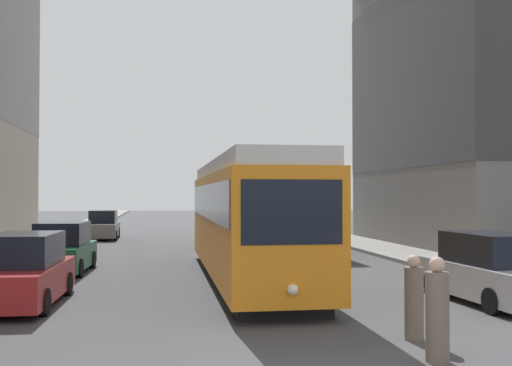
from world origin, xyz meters
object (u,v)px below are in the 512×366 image
at_px(streetcar, 246,216).
at_px(pedestrian_crossing_far, 414,300).
at_px(parked_car_left_mid, 23,272).
at_px(pedestrian_crossing_near, 437,313).
at_px(parked_car_left_far, 62,249).
at_px(transit_bus, 282,211).
at_px(parked_car_left_near, 103,226).
at_px(parked_car_right_far, 489,270).

relative_size(streetcar, pedestrian_crossing_far, 8.90).
relative_size(parked_car_left_mid, pedestrian_crossing_near, 2.70).
bearing_deg(streetcar, pedestrian_crossing_far, -76.49).
relative_size(streetcar, parked_car_left_far, 3.34).
xyz_separation_m(streetcar, transit_bus, (3.79, 12.21, -0.15)).
distance_m(parked_car_left_far, pedestrian_crossing_far, 14.22).
bearing_deg(pedestrian_crossing_far, transit_bus, -135.20).
bearing_deg(parked_car_left_near, parked_car_right_far, -64.65).
relative_size(parked_car_left_far, pedestrian_crossing_near, 2.47).
xyz_separation_m(transit_bus, parked_car_left_mid, (-10.06, -15.83, -1.10)).
relative_size(transit_bus, parked_car_right_far, 2.61).
xyz_separation_m(streetcar, parked_car_right_far, (5.64, -5.25, -1.26)).
distance_m(parked_car_left_mid, parked_car_right_far, 12.01).
distance_m(parked_car_left_near, pedestrian_crossing_near, 30.99).
xyz_separation_m(parked_car_right_far, pedestrian_crossing_near, (-3.88, -4.99, -0.02)).
height_order(parked_car_left_near, parked_car_left_far, same).
bearing_deg(parked_car_left_mid, streetcar, 32.29).
xyz_separation_m(streetcar, pedestrian_crossing_far, (2.02, -8.71, -1.34)).
height_order(parked_car_left_near, pedestrian_crossing_near, parked_car_left_near).
bearing_deg(parked_car_left_mid, pedestrian_crossing_far, -29.30).
bearing_deg(pedestrian_crossing_near, parked_car_left_far, -66.89).
bearing_deg(parked_car_left_near, streetcar, -72.51).
relative_size(streetcar, transit_bus, 1.16).
bearing_deg(parked_car_right_far, parked_car_left_near, -66.47).
xyz_separation_m(streetcar, parked_car_left_mid, (-6.27, -3.62, -1.26)).
bearing_deg(transit_bus, parked_car_left_near, 142.93).
bearing_deg(pedestrian_crossing_near, parked_car_right_far, -136.30).
relative_size(streetcar, parked_car_left_near, 3.04).
distance_m(streetcar, parked_car_left_near, 20.71).
distance_m(transit_bus, pedestrian_crossing_far, 21.03).
bearing_deg(parked_car_left_mid, pedestrian_crossing_near, -37.25).
relative_size(parked_car_left_near, pedestrian_crossing_far, 2.93).
relative_size(transit_bus, pedestrian_crossing_near, 7.12).
height_order(parked_car_left_near, parked_car_right_far, same).
xyz_separation_m(transit_bus, pedestrian_crossing_near, (-2.03, -22.45, -1.12)).
height_order(transit_bus, parked_car_right_far, transit_bus).
distance_m(parked_car_left_near, parked_car_left_far, 16.86).
height_order(streetcar, parked_car_left_near, streetcar).
bearing_deg(transit_bus, parked_car_left_far, -137.43).
distance_m(transit_bus, parked_car_left_near, 12.59).
bearing_deg(parked_car_right_far, pedestrian_crossing_near, 50.12).
relative_size(transit_bus, parked_car_left_far, 2.88).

